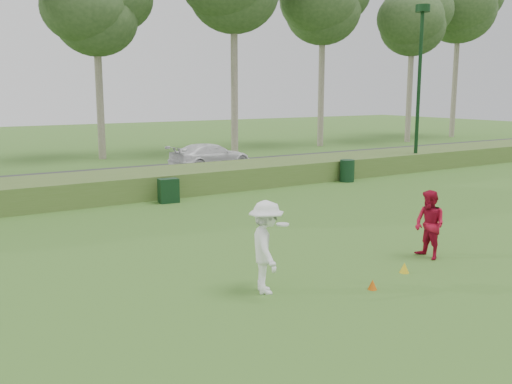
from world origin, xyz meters
TOP-DOWN VIEW (x-y plane):
  - ground at (0.00, 0.00)m, footprint 120.00×120.00m
  - reed_strip at (0.00, 12.00)m, footprint 80.00×3.00m
  - park_road at (0.00, 17.00)m, footprint 80.00×6.00m
  - lamp_post at (14.00, 11.00)m, footprint 0.70×0.70m
  - tree_4 at (2.00, 24.50)m, footprint 6.24×6.24m
  - tree_6 at (18.00, 23.80)m, footprint 7.02×7.02m
  - tree_7 at (26.00, 22.80)m, footprint 6.50×6.50m
  - tree_8 at (33.00, 24.20)m, footprint 8.06×8.06m
  - player_white at (-2.15, 0.18)m, footprint 1.12×1.41m
  - player_red at (2.54, 0.06)m, footprint 0.70×0.87m
  - cone_orange at (-0.20, -0.87)m, footprint 0.19×0.19m
  - cone_yellow at (1.19, -0.44)m, footprint 0.22×0.22m
  - utility_cabinet at (-0.05, 9.96)m, footprint 0.75×0.52m
  - trash_bin at (8.74, 10.19)m, footprint 0.72×0.72m
  - car_right at (5.29, 16.85)m, footprint 4.72×2.48m

SIDE VIEW (x-z plane):
  - ground at x=0.00m, z-range 0.00..0.00m
  - park_road at x=0.00m, z-range 0.00..0.06m
  - cone_orange at x=-0.20m, z-range 0.00..0.21m
  - cone_yellow at x=1.19m, z-range 0.00..0.24m
  - utility_cabinet at x=-0.05m, z-range 0.00..0.89m
  - reed_strip at x=0.00m, z-range 0.00..0.90m
  - trash_bin at x=8.74m, z-range 0.00..0.99m
  - car_right at x=5.29m, z-range 0.06..1.37m
  - player_red at x=2.54m, z-range 0.00..1.69m
  - player_white at x=-2.15m, z-range 0.00..1.91m
  - lamp_post at x=14.00m, z-range 1.51..9.68m
  - tree_4 at x=2.00m, z-range 2.84..14.34m
  - tree_7 at x=26.00m, z-range 3.09..15.59m
  - tree_6 at x=18.00m, z-range 3.35..16.85m
  - tree_8 at x=33.00m, z-range 3.73..18.73m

